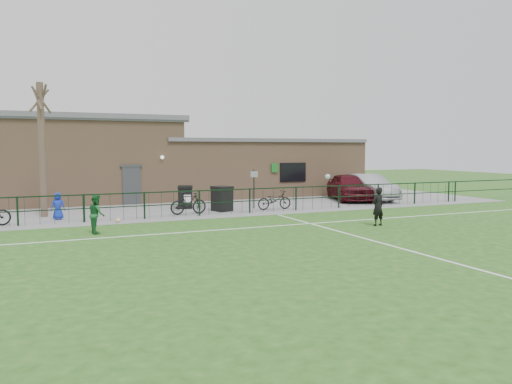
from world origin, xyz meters
name	(u,v)px	position (x,y,z in m)	size (l,w,h in m)	color
ground	(318,244)	(0.00, 0.00, 0.00)	(90.00, 90.00, 0.00)	#224F17
paving_strip	(196,203)	(0.00, 13.50, 0.01)	(34.00, 13.00, 0.02)	gray
pitch_line_touch	(232,215)	(0.00, 7.80, 0.00)	(28.00, 0.10, 0.01)	white
pitch_line_mid	(266,227)	(0.00, 4.00, 0.00)	(28.00, 0.10, 0.01)	white
pitch_line_perp	(369,240)	(2.00, 0.00, 0.00)	(0.10, 16.00, 0.01)	white
perimeter_fence	(230,202)	(0.00, 8.00, 0.60)	(28.00, 0.10, 1.20)	black
bare_tree	(42,150)	(-8.00, 10.50, 3.00)	(0.30, 0.30, 6.00)	#4C3A2E
wheelie_bin_left	(185,198)	(-1.30, 11.08, 0.56)	(0.71, 0.81, 1.08)	black
wheelie_bin_right	(222,200)	(0.04, 9.24, 0.59)	(0.75, 0.85, 1.14)	black
sign_post	(254,189)	(1.91, 9.58, 1.02)	(0.06, 0.06, 2.00)	black
car_maroon	(349,187)	(8.68, 11.00, 0.82)	(1.90, 4.72, 1.61)	#4C0D17
car_silver	(368,187)	(9.80, 10.66, 0.80)	(1.64, 4.71, 1.55)	#989B9F
bicycle_d	(188,203)	(-1.82, 8.70, 0.54)	(0.49, 1.73, 1.04)	black
bicycle_e	(274,200)	(2.68, 8.77, 0.49)	(0.63, 1.80, 0.95)	black
spectator_child	(58,206)	(-7.46, 9.31, 0.61)	(0.57, 0.37, 1.17)	#132DB5
goalkeeper_kick	(376,205)	(4.18, 2.50, 0.81)	(1.28, 2.74, 1.98)	black
outfield_player	(97,214)	(-6.31, 5.10, 0.71)	(0.69, 0.54, 1.42)	#1A5C2A
ball_ground	(118,220)	(-5.22, 7.41, 0.11)	(0.22, 0.22, 0.22)	white
clubhouse	(167,163)	(-0.88, 16.50, 2.22)	(24.25, 5.40, 4.96)	#9F7959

